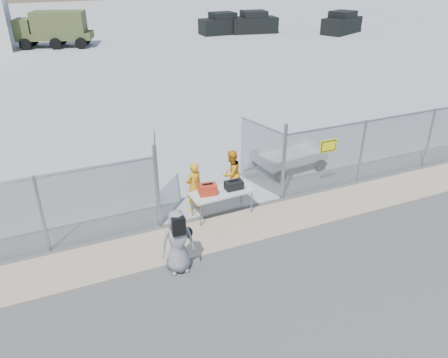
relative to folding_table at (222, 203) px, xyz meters
name	(u,v)px	position (x,y,z in m)	size (l,w,h in m)	color
ground	(254,247)	(0.13, -1.85, -0.40)	(160.00, 160.00, 0.00)	#484747
tarmac_inside	(73,29)	(0.13, 40.15, -0.39)	(160.00, 80.00, 0.01)	#A7A7A7
dirt_strip	(238,228)	(0.13, -0.85, -0.39)	(44.00, 1.60, 0.01)	tan
chain_link_fence	(224,179)	(0.13, 0.15, 0.70)	(40.00, 0.20, 2.20)	gray
folding_table	(222,203)	(0.00, 0.00, 0.00)	(1.87, 0.78, 0.79)	silver
orange_bag	(208,189)	(-0.44, 0.00, 0.55)	(0.50, 0.33, 0.31)	red
black_duffel	(234,185)	(0.38, 0.00, 0.52)	(0.52, 0.31, 0.25)	black
security_worker_left	(194,187)	(-0.65, 0.60, 0.39)	(0.57, 0.38, 1.57)	orange
security_worker_right	(231,173)	(0.76, 1.01, 0.37)	(0.75, 0.58, 1.54)	orange
visitor	(178,242)	(-1.98, -1.94, 0.44)	(0.82, 0.53, 1.67)	gray
utility_trailer	(289,159)	(3.47, 1.94, -0.01)	(3.22, 1.66, 0.78)	silver
military_truck	(54,29)	(-2.19, 30.32, 1.03)	(6.01, 2.22, 2.86)	#4C532A
parked_vehicle_near	(223,24)	(13.40, 30.98, 0.60)	(4.42, 2.00, 2.00)	black
parked_vehicle_mid	(254,22)	(16.51, 30.40, 0.64)	(4.57, 2.07, 2.07)	black
parked_vehicle_far	(342,23)	(24.34, 26.63, 0.64)	(4.59, 2.08, 2.08)	black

